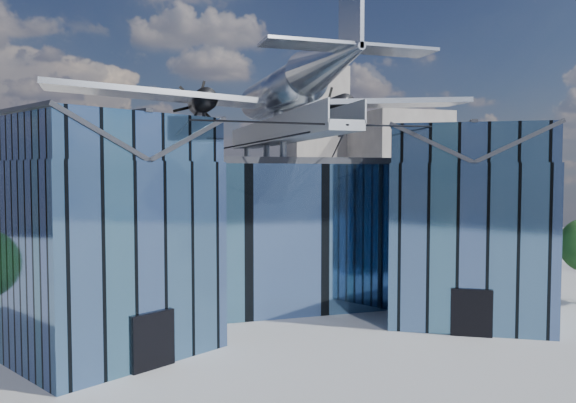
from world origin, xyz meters
name	(u,v)px	position (x,y,z in m)	size (l,w,h in m)	color
ground_plane	(298,327)	(0.00, 0.00, 0.00)	(120.00, 120.00, 0.00)	gray
museum	(271,223)	(0.00, 5.82, 5.54)	(32.88, 24.50, 17.60)	#4A6F97
bg_towers	(197,165)	(1.45, 50.49, 10.01)	(77.00, 24.50, 26.00)	gray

